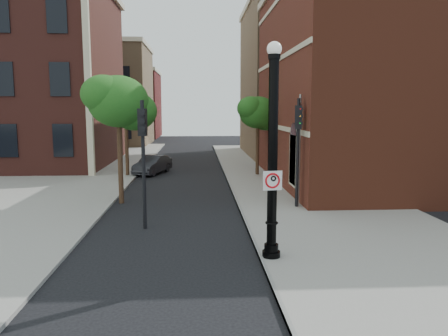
{
  "coord_description": "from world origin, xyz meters",
  "views": [
    {
      "loc": [
        0.13,
        -12.63,
        4.65
      ],
      "look_at": [
        1.02,
        2.0,
        2.63
      ],
      "focal_mm": 35.0,
      "sensor_mm": 36.0,
      "label": 1
    }
  ],
  "objects": [
    {
      "name": "bg_building_tan_a",
      "position": [
        -12.0,
        44.0,
        6.0
      ],
      "size": [
        12.0,
        12.0,
        12.0
      ],
      "primitive_type": "cube",
      "color": "#9A7854",
      "rests_on": "ground"
    },
    {
      "name": "curb_edge",
      "position": [
        2.05,
        10.0,
        0.07
      ],
      "size": [
        0.1,
        60.0,
        0.14
      ],
      "primitive_type": "cube",
      "color": "gray",
      "rests_on": "ground"
    },
    {
      "name": "traffic_signal_left",
      "position": [
        -1.93,
        4.01,
        3.33
      ],
      "size": [
        0.35,
        0.42,
        4.94
      ],
      "rotation": [
        0.0,
        0.0,
        -0.14
      ],
      "color": "black",
      "rests_on": "ground"
    },
    {
      "name": "street_tree_a",
      "position": [
        -3.58,
        8.73,
        4.89
      ],
      "size": [
        3.43,
        3.1,
        6.19
      ],
      "color": "#322114",
      "rests_on": "ground"
    },
    {
      "name": "no_parking_sign",
      "position": [
        2.34,
        -0.01,
        2.52
      ],
      "size": [
        0.58,
        0.12,
        0.58
      ],
      "rotation": [
        0.0,
        0.0,
        0.13
      ],
      "color": "white",
      "rests_on": "ground"
    },
    {
      "name": "lamppost",
      "position": [
        2.36,
        0.16,
        3.02
      ],
      "size": [
        0.55,
        0.55,
        6.55
      ],
      "color": "black",
      "rests_on": "ground"
    },
    {
      "name": "ground",
      "position": [
        0.0,
        0.0,
        0.0
      ],
      "size": [
        120.0,
        120.0,
        0.0
      ],
      "primitive_type": "plane",
      "color": "black",
      "rests_on": "ground"
    },
    {
      "name": "street_tree_c",
      "position": [
        4.26,
        16.94,
        4.28
      ],
      "size": [
        3.01,
        2.72,
        5.42
      ],
      "color": "#322114",
      "rests_on": "ground"
    },
    {
      "name": "sidewalk_left",
      "position": [
        -9.0,
        18.0,
        0.06
      ],
      "size": [
        10.0,
        50.0,
        0.12
      ],
      "primitive_type": "cube",
      "color": "gray",
      "rests_on": "ground"
    },
    {
      "name": "sidewalk_right",
      "position": [
        6.0,
        10.0,
        0.06
      ],
      "size": [
        8.0,
        60.0,
        0.12
      ],
      "primitive_type": "cube",
      "color": "gray",
      "rests_on": "ground"
    },
    {
      "name": "utility_pole",
      "position": [
        4.8,
        7.07,
        2.63
      ],
      "size": [
        0.11,
        0.11,
        5.26
      ],
      "primitive_type": "cylinder",
      "color": "#999999",
      "rests_on": "ground"
    },
    {
      "name": "street_tree_b",
      "position": [
        -4.59,
        17.13,
        4.71
      ],
      "size": [
        3.31,
        2.99,
        5.96
      ],
      "color": "#322114",
      "rests_on": "ground"
    },
    {
      "name": "traffic_signal_right",
      "position": [
        4.7,
        6.91,
        3.42
      ],
      "size": [
        0.38,
        0.44,
        5.08
      ],
      "rotation": [
        0.0,
        0.0,
        -0.25
      ],
      "color": "black",
      "rests_on": "ground"
    },
    {
      "name": "bg_building_tan_b",
      "position": [
        16.0,
        30.0,
        7.0
      ],
      "size": [
        22.0,
        14.0,
        14.0
      ],
      "primitive_type": "cube",
      "color": "#9A7854",
      "rests_on": "ground"
    },
    {
      "name": "parked_car",
      "position": [
        -3.06,
        18.26,
        0.65
      ],
      "size": [
        2.6,
        4.18,
        1.3
      ],
      "primitive_type": "imported",
      "rotation": [
        0.0,
        0.0,
        -0.34
      ],
      "color": "#2C2C31",
      "rests_on": "ground"
    },
    {
      "name": "bg_building_red",
      "position": [
        -12.0,
        58.0,
        5.0
      ],
      "size": [
        12.0,
        12.0,
        10.0
      ],
      "primitive_type": "cube",
      "color": "#5E1916",
      "rests_on": "ground"
    }
  ]
}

